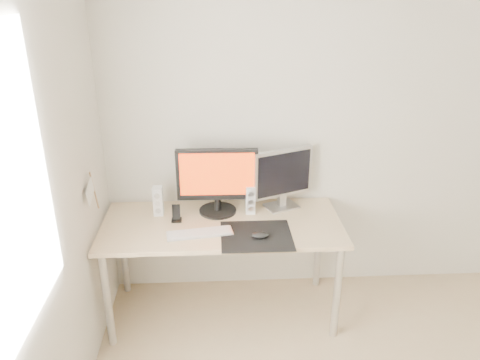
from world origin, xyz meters
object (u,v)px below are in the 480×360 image
keyboard (200,233)px  second_monitor (283,176)px  main_monitor (217,179)px  speaker_left (158,201)px  speaker_right (250,199)px  desk (222,233)px  mouse (260,235)px  phone_dock (176,216)px

keyboard → second_monitor: bearing=31.8°
main_monitor → speaker_left: size_ratio=2.71×
speaker_left → speaker_right: (0.63, -0.01, 0.00)m
main_monitor → speaker_left: bearing=-179.0°
second_monitor → speaker_right: 0.28m
desk → speaker_left: speaker_left is taller
main_monitor → speaker_right: main_monitor is taller
mouse → speaker_left: size_ratio=0.53×
desk → main_monitor: (-0.03, 0.15, 0.33)m
desk → phone_dock: 0.33m
main_monitor → phone_dock: bearing=-157.4°
mouse → phone_dock: phone_dock is taller
second_monitor → speaker_left: 0.88m
second_monitor → phone_dock: 0.78m
keyboard → desk: bearing=45.5°
desk → speaker_left: (-0.43, 0.15, 0.18)m
phone_dock → main_monitor: bearing=22.6°
speaker_left → phone_dock: speaker_left is taller
speaker_right → phone_dock: (-0.50, -0.10, -0.06)m
speaker_left → phone_dock: (0.13, -0.11, -0.06)m
speaker_right → mouse: bearing=-84.4°
mouse → keyboard: size_ratio=0.25×
second_monitor → speaker_left: bearing=-175.9°
second_monitor → main_monitor: bearing=-173.1°
desk → speaker_right: (0.20, 0.14, 0.18)m
mouse → speaker_right: speaker_right is taller
mouse → speaker_left: 0.77m
main_monitor → speaker_left: (-0.41, -0.01, -0.15)m
second_monitor → speaker_right: size_ratio=2.14×
main_monitor → desk: bearing=-80.6°
main_monitor → second_monitor: main_monitor is taller
speaker_right → keyboard: 0.46m
speaker_left → speaker_right: bearing=-0.6°
mouse → speaker_left: (-0.67, 0.37, 0.08)m
speaker_right → phone_dock: bearing=-168.6°
main_monitor → speaker_left: main_monitor is taller
desk → second_monitor: (0.43, 0.21, 0.32)m
mouse → main_monitor: size_ratio=0.20×
mouse → desk: bearing=137.0°
desk → speaker_right: size_ratio=7.87×
speaker_right → keyboard: speaker_right is taller
main_monitor → speaker_right: 0.27m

